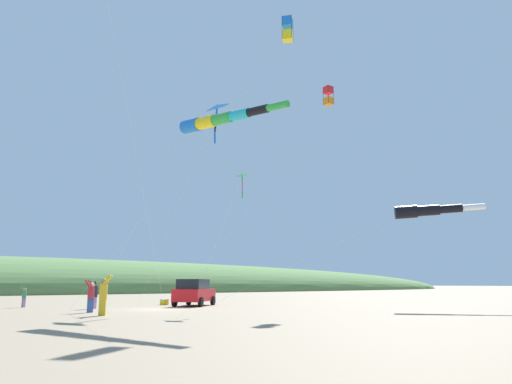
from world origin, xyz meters
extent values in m
plane|color=gray|center=(0.00, 0.00, 0.00)|extent=(600.00, 600.00, 0.00)
cube|color=red|center=(2.30, -4.09, 0.75)|extent=(4.20, 4.47, 0.84)
cube|color=black|center=(2.07, -3.83, 1.51)|extent=(2.91, 3.02, 0.68)
cylinder|color=black|center=(3.95, -4.61, 0.33)|extent=(0.60, 0.65, 0.66)
cylinder|color=black|center=(2.54, -5.81, 0.33)|extent=(0.60, 0.65, 0.66)
cylinder|color=black|center=(2.05, -2.38, 0.33)|extent=(0.60, 0.65, 0.66)
cylinder|color=black|center=(0.65, -3.58, 0.33)|extent=(0.60, 0.65, 0.66)
cube|color=yellow|center=(5.17, -3.25, 0.18)|extent=(0.60, 0.40, 0.36)
cube|color=white|center=(5.17, -3.25, 0.39)|extent=(0.62, 0.42, 0.06)
cube|color=gold|center=(-3.79, 4.87, 0.42)|extent=(0.33, 0.36, 0.84)
cylinder|color=gold|center=(-3.79, 4.87, 1.19)|extent=(0.54, 0.54, 0.69)
sphere|color=#A37551|center=(-3.79, 4.87, 1.67)|extent=(0.26, 0.26, 0.26)
cylinder|color=gold|center=(-3.75, 4.63, 1.71)|extent=(0.34, 0.40, 0.53)
cylinder|color=gold|center=(-4.03, 4.83, 1.71)|extent=(0.34, 0.40, 0.53)
cube|color=#8E6B9E|center=(7.55, 5.84, 0.30)|extent=(0.23, 0.26, 0.59)
cylinder|color=#3D7F51|center=(7.55, 5.84, 0.84)|extent=(0.38, 0.38, 0.49)
sphere|color=beige|center=(7.55, 5.84, 1.18)|extent=(0.19, 0.19, 0.19)
cylinder|color=#3D7F51|center=(7.38, 5.86, 1.21)|extent=(0.24, 0.28, 0.37)
cylinder|color=#3D7F51|center=(7.57, 6.01, 1.21)|extent=(0.24, 0.28, 0.37)
cube|color=#335199|center=(-0.87, 4.42, 0.37)|extent=(0.19, 0.31, 0.75)
cylinder|color=#B72833|center=(-0.87, 4.42, 1.06)|extent=(0.39, 0.39, 0.62)
sphere|color=beige|center=(-0.87, 4.42, 1.49)|extent=(0.23, 0.23, 0.23)
cylinder|color=#B72833|center=(-1.04, 4.55, 1.53)|extent=(0.15, 0.39, 0.47)
cylinder|color=#B72833|center=(-0.74, 4.60, 1.53)|extent=(0.15, 0.39, 0.47)
cube|color=#8E6B9E|center=(2.80, 2.85, 0.36)|extent=(0.28, 0.31, 0.72)
cylinder|color=#232328|center=(2.80, 2.85, 1.02)|extent=(0.46, 0.46, 0.60)
sphere|color=beige|center=(2.80, 2.85, 1.44)|extent=(0.23, 0.23, 0.23)
cylinder|color=#232328|center=(2.59, 2.89, 1.47)|extent=(0.29, 0.35, 0.45)
cylinder|color=#232328|center=(2.84, 3.06, 1.47)|extent=(0.29, 0.35, 0.45)
cylinder|color=black|center=(-9.20, -13.10, 6.17)|extent=(1.64, 1.58, 0.91)
cylinder|color=black|center=(-10.26, -14.01, 6.24)|extent=(1.53, 1.46, 0.75)
cylinder|color=black|center=(-11.31, -14.93, 6.31)|extent=(1.42, 1.34, 0.60)
cylinder|color=white|center=(-12.36, -15.85, 6.37)|extent=(1.31, 1.21, 0.45)
cylinder|color=white|center=(-3.09, -9.15, 2.96)|extent=(11.18, 6.99, 5.93)
cylinder|color=white|center=(-1.36, 2.55, 9.59)|extent=(5.03, 7.40, 19.18)
cube|color=blue|center=(-6.68, -5.07, 18.04)|extent=(0.86, 0.86, 0.61)
cube|color=yellow|center=(-6.68, -5.07, 17.06)|extent=(0.86, 0.86, 0.61)
cylinder|color=black|center=(-6.73, -5.50, 17.55)|extent=(0.02, 0.02, 1.59)
cylinder|color=black|center=(-6.25, -5.12, 17.55)|extent=(0.02, 0.02, 1.59)
cylinder|color=black|center=(-7.11, -5.02, 17.55)|extent=(0.02, 0.02, 1.59)
cylinder|color=black|center=(-6.62, -4.64, 17.55)|extent=(0.02, 0.02, 1.59)
cylinder|color=white|center=(-3.26, 0.12, 8.38)|extent=(6.84, 10.38, 16.75)
pyramid|color=green|center=(-4.88, -2.83, 8.00)|extent=(1.10, 0.85, 0.29)
cylinder|color=black|center=(-4.87, -2.84, 7.95)|extent=(0.22, 0.84, 0.26)
cylinder|color=green|center=(-4.88, -2.85, 7.68)|extent=(0.10, 0.12, 0.45)
cylinder|color=#EF4C93|center=(-4.88, -2.87, 7.24)|extent=(0.11, 0.11, 0.44)
cylinder|color=green|center=(-4.86, -2.88, 6.80)|extent=(0.10, 0.08, 0.45)
cylinder|color=white|center=(0.39, -4.47, 3.96)|extent=(10.53, 3.26, 7.92)
cube|color=red|center=(-5.27, -10.27, 15.23)|extent=(0.56, 0.56, 0.53)
cube|color=orange|center=(-5.27, -10.27, 14.39)|extent=(0.56, 0.56, 0.53)
cylinder|color=black|center=(-5.55, -10.51, 14.81)|extent=(0.02, 0.02, 1.37)
cylinder|color=black|center=(-5.03, -10.55, 14.81)|extent=(0.02, 0.02, 1.37)
cylinder|color=black|center=(-5.52, -9.99, 14.81)|extent=(0.02, 0.02, 1.37)
cylinder|color=black|center=(-4.99, -10.02, 14.81)|extent=(0.02, 0.02, 1.37)
cylinder|color=white|center=(-1.20, -6.56, 7.07)|extent=(8.15, 7.43, 14.13)
pyramid|color=blue|center=(-0.28, -3.97, 14.01)|extent=(2.05, 1.50, 0.69)
cylinder|color=black|center=(-0.28, -4.01, 13.91)|extent=(0.28, 1.54, 0.69)
cylinder|color=blue|center=(-0.23, -4.01, 13.39)|extent=(0.23, 0.15, 0.86)
cylinder|color=black|center=(-0.15, -3.99, 12.55)|extent=(0.25, 0.23, 0.86)
cylinder|color=blue|center=(-0.12, -3.98, 11.70)|extent=(0.20, 0.20, 0.85)
cylinder|color=white|center=(3.24, -2.99, 6.92)|extent=(7.04, 2.06, 13.84)
cylinder|color=blue|center=(-4.46, 0.49, 10.49)|extent=(1.43, 0.99, 0.84)
cylinder|color=yellow|center=(-5.70, 0.26, 10.41)|extent=(1.41, 0.91, 0.76)
cylinder|color=green|center=(-6.94, 0.03, 10.33)|extent=(1.39, 0.82, 0.67)
cylinder|color=#1EB7C6|center=(-8.19, -0.20, 10.25)|extent=(1.37, 0.74, 0.59)
cylinder|color=black|center=(-9.43, -0.43, 10.17)|extent=(1.35, 0.66, 0.51)
cylinder|color=green|center=(-10.67, -0.66, 10.09)|extent=(1.33, 0.57, 0.42)
cylinder|color=white|center=(-2.37, 2.49, 5.17)|extent=(2.95, 3.77, 10.34)
camera|label=1|loc=(-27.29, 13.95, 1.55)|focal=33.46mm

